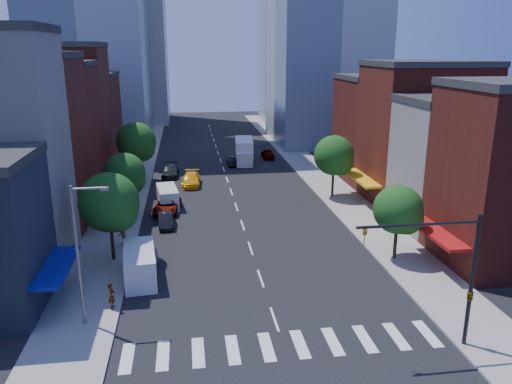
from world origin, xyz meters
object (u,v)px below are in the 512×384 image
at_px(parked_car_rear, 170,171).
at_px(cargo_van_near, 140,265).
at_px(parked_car_front, 147,261).
at_px(cargo_van_far, 168,197).
at_px(traffic_car_oncoming, 232,161).
at_px(parked_car_third, 167,206).
at_px(pedestrian_near, 112,296).
at_px(parked_car_second, 166,220).
at_px(pedestrian_far, 122,235).
at_px(traffic_car_far, 268,154).
at_px(box_truck, 244,152).
at_px(taxi, 191,180).

relative_size(parked_car_rear, cargo_van_near, 0.90).
height_order(parked_car_front, cargo_van_far, cargo_van_far).
xyz_separation_m(cargo_van_near, traffic_car_oncoming, (10.53, 37.34, -0.51)).
bearing_deg(traffic_car_oncoming, parked_car_third, 64.72).
bearing_deg(cargo_van_near, pedestrian_near, -114.30).
bearing_deg(parked_car_third, parked_car_second, -82.27).
xyz_separation_m(traffic_car_oncoming, pedestrian_far, (-12.62, -30.49, 0.40)).
bearing_deg(parked_car_second, pedestrian_far, -130.29).
distance_m(parked_car_front, parked_car_second, 9.85).
bearing_deg(traffic_car_oncoming, parked_car_front, 71.68).
xyz_separation_m(parked_car_second, parked_car_rear, (0.00, 20.07, 0.11)).
distance_m(parked_car_rear, pedestrian_near, 36.29).
xyz_separation_m(cargo_van_near, cargo_van_far, (1.55, 18.17, -0.12)).
distance_m(parked_car_front, cargo_van_far, 16.32).
bearing_deg(parked_car_third, pedestrian_near, -90.61).
xyz_separation_m(parked_car_front, parked_car_rear, (1.13, 29.85, 0.08)).
distance_m(cargo_van_near, pedestrian_far, 7.16).
distance_m(traffic_car_far, pedestrian_near, 49.33).
distance_m(cargo_van_far, box_truck, 23.72).
xyz_separation_m(parked_car_second, traffic_car_far, (15.06, 29.80, 0.09)).
xyz_separation_m(parked_car_third, traffic_car_oncoming, (9.00, 21.29, -0.07)).
height_order(parked_car_second, cargo_van_near, cargo_van_near).
distance_m(parked_car_front, traffic_car_oncoming, 36.87).
distance_m(taxi, traffic_car_far, 19.31).
bearing_deg(parked_car_third, traffic_car_far, 67.09).
distance_m(parked_car_second, cargo_van_far, 6.51).
bearing_deg(box_truck, pedestrian_near, -102.68).
xyz_separation_m(parked_car_rear, cargo_van_near, (-1.53, -31.74, 0.42)).
relative_size(traffic_car_oncoming, pedestrian_near, 2.26).
height_order(parked_car_third, cargo_van_near, cargo_van_near).
height_order(parked_car_third, traffic_car_oncoming, parked_car_third).
bearing_deg(box_truck, pedestrian_far, -109.21).
bearing_deg(cargo_van_far, cargo_van_near, -102.16).
bearing_deg(parked_car_rear, parked_car_second, -86.71).
bearing_deg(parked_car_front, traffic_car_oncoming, 74.88).
height_order(parked_car_second, parked_car_rear, parked_car_rear).
relative_size(parked_car_front, traffic_car_far, 0.92).
bearing_deg(parked_car_third, traffic_car_oncoming, 74.81).
relative_size(parked_car_second, traffic_car_oncoming, 0.97).
xyz_separation_m(parked_car_rear, box_truck, (11.01, 7.45, 0.87)).
height_order(parked_car_second, traffic_car_oncoming, traffic_car_oncoming).
bearing_deg(traffic_car_far, pedestrian_near, 69.12).
distance_m(traffic_car_oncoming, traffic_car_far, 7.33).
distance_m(parked_car_front, parked_car_third, 14.21).
bearing_deg(pedestrian_near, cargo_van_far, -2.63).
xyz_separation_m(cargo_van_near, box_truck, (12.54, 39.18, 0.45)).
height_order(parked_car_third, pedestrian_far, pedestrian_far).
distance_m(parked_car_front, pedestrian_far, 5.57).
distance_m(pedestrian_near, pedestrian_far, 11.30).
relative_size(parked_car_third, box_truck, 0.61).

